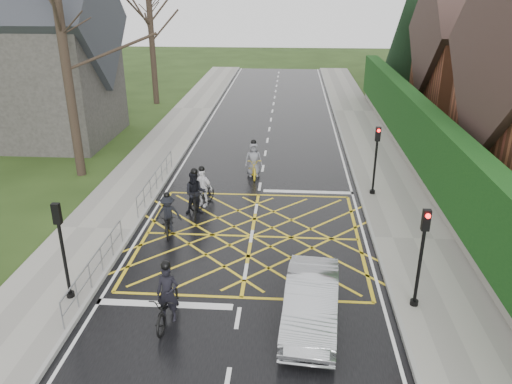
# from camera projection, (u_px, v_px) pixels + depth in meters

# --- Properties ---
(ground) EXTENTS (120.00, 120.00, 0.00)m
(ground) POSITION_uv_depth(u_px,v_px,m) (252.00, 236.00, 18.85)
(ground) COLOR #1E3110
(ground) RESTS_ON ground
(road) EXTENTS (9.00, 80.00, 0.01)m
(road) POSITION_uv_depth(u_px,v_px,m) (252.00, 236.00, 18.84)
(road) COLOR black
(road) RESTS_ON ground
(sidewalk_right) EXTENTS (3.00, 80.00, 0.15)m
(sidewalk_right) POSITION_uv_depth(u_px,v_px,m) (413.00, 240.00, 18.43)
(sidewalk_right) COLOR gray
(sidewalk_right) RESTS_ON ground
(sidewalk_left) EXTENTS (3.00, 80.00, 0.15)m
(sidewalk_left) POSITION_uv_depth(u_px,v_px,m) (96.00, 230.00, 19.20)
(sidewalk_left) COLOR gray
(sidewalk_left) RESTS_ON ground
(stone_wall) EXTENTS (0.50, 38.00, 0.70)m
(stone_wall) POSITION_uv_depth(u_px,v_px,m) (423.00, 176.00, 23.73)
(stone_wall) COLOR slate
(stone_wall) RESTS_ON ground
(hedge) EXTENTS (0.90, 38.00, 2.80)m
(hedge) POSITION_uv_depth(u_px,v_px,m) (428.00, 141.00, 23.06)
(hedge) COLOR black
(hedge) RESTS_ON stone_wall
(house_far) EXTENTS (9.80, 8.80, 10.30)m
(house_far) POSITION_uv_depth(u_px,v_px,m) (496.00, 57.00, 32.77)
(house_far) COLOR brown
(house_far) RESTS_ON ground
(conifer) EXTENTS (4.60, 4.60, 10.00)m
(conifer) POSITION_uv_depth(u_px,v_px,m) (409.00, 35.00, 40.14)
(conifer) COLOR black
(conifer) RESTS_ON ground
(church) EXTENTS (8.80, 7.80, 11.00)m
(church) POSITION_uv_depth(u_px,v_px,m) (34.00, 56.00, 28.85)
(church) COLOR #2D2B28
(church) RESTS_ON ground
(tree_near) EXTENTS (9.24, 9.24, 11.44)m
(tree_near) POSITION_uv_depth(u_px,v_px,m) (57.00, 6.00, 21.88)
(tree_near) COLOR black
(tree_near) RESTS_ON ground
(tree_far) EXTENTS (8.40, 8.40, 10.40)m
(tree_far) POSITION_uv_depth(u_px,v_px,m) (149.00, 7.00, 36.90)
(tree_far) COLOR black
(tree_far) RESTS_ON ground
(railing_south) EXTENTS (0.05, 5.04, 1.03)m
(railing_south) POSITION_uv_depth(u_px,v_px,m) (95.00, 262.00, 15.62)
(railing_south) COLOR slate
(railing_south) RESTS_ON ground
(railing_north) EXTENTS (0.05, 6.04, 1.03)m
(railing_north) POSITION_uv_depth(u_px,v_px,m) (156.00, 176.00, 22.52)
(railing_north) COLOR slate
(railing_north) RESTS_ON ground
(traffic_light_ne) EXTENTS (0.24, 0.31, 3.21)m
(traffic_light_ne) POSITION_uv_depth(u_px,v_px,m) (375.00, 161.00, 21.74)
(traffic_light_ne) COLOR black
(traffic_light_ne) RESTS_ON ground
(traffic_light_se) EXTENTS (0.24, 0.31, 3.21)m
(traffic_light_se) POSITION_uv_depth(u_px,v_px,m) (420.00, 260.00, 14.01)
(traffic_light_se) COLOR black
(traffic_light_se) RESTS_ON ground
(traffic_light_sw) EXTENTS (0.24, 0.31, 3.21)m
(traffic_light_sw) POSITION_uv_depth(u_px,v_px,m) (63.00, 252.00, 14.40)
(traffic_light_sw) COLOR black
(traffic_light_sw) RESTS_ON ground
(cyclist_rear) EXTENTS (0.77, 1.98, 1.90)m
(cyclist_rear) POSITION_uv_depth(u_px,v_px,m) (168.00, 302.00, 13.91)
(cyclist_rear) COLOR black
(cyclist_rear) RESTS_ON ground
(cyclist_back) EXTENTS (0.99, 2.06, 2.00)m
(cyclist_back) POSITION_uv_depth(u_px,v_px,m) (195.00, 197.00, 20.39)
(cyclist_back) COLOR black
(cyclist_back) RESTS_ON ground
(cyclist_mid) EXTENTS (1.08, 1.79, 1.66)m
(cyclist_mid) POSITION_uv_depth(u_px,v_px,m) (168.00, 218.00, 18.90)
(cyclist_mid) COLOR black
(cyclist_mid) RESTS_ON ground
(cyclist_front) EXTENTS (1.20, 1.85, 1.80)m
(cyclist_front) POSITION_uv_depth(u_px,v_px,m) (202.00, 192.00, 21.16)
(cyclist_front) COLOR black
(cyclist_front) RESTS_ON ground
(cyclist_lead) EXTENTS (0.97, 2.00, 1.87)m
(cyclist_lead) POSITION_uv_depth(u_px,v_px,m) (253.00, 164.00, 24.49)
(cyclist_lead) COLOR gold
(cyclist_lead) RESTS_ON ground
(car) EXTENTS (1.78, 4.24, 1.36)m
(car) POSITION_uv_depth(u_px,v_px,m) (311.00, 302.00, 13.81)
(car) COLOR #AAADB1
(car) RESTS_ON ground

